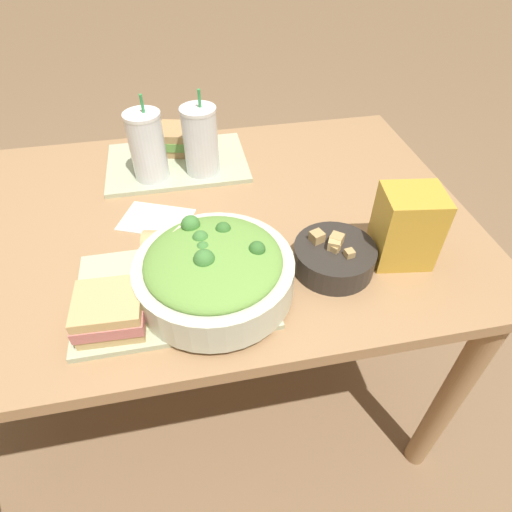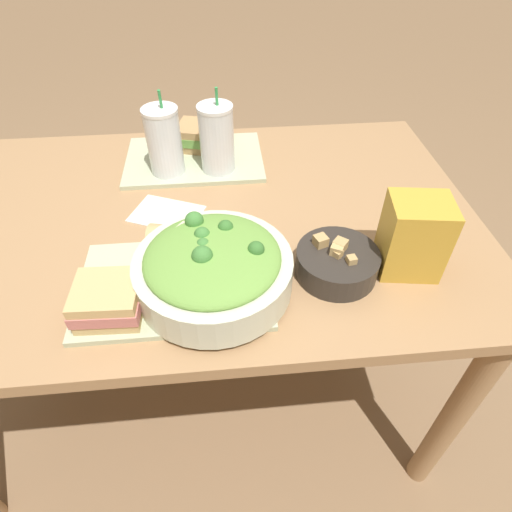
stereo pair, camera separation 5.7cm
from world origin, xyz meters
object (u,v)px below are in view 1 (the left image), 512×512
object	(u,v)px
baguette_near	(174,245)
sandwich_far	(179,139)
soup_bowl	(334,256)
baguette_far	(192,133)
drink_cup_dark	(148,148)
chip_bag	(406,227)
napkin_folded	(156,220)
drink_cup_red	(201,143)
salad_bowl	(214,270)
sandwich_near	(110,311)

from	to	relation	value
baguette_near	sandwich_far	distance (m)	0.44
sandwich_far	soup_bowl	bearing A→B (deg)	-47.79
baguette_far	drink_cup_dark	bearing A→B (deg)	147.81
baguette_far	chip_bag	world-z (taller)	chip_bag
baguette_far	napkin_folded	world-z (taller)	baguette_far
drink_cup_red	chip_bag	size ratio (longest dim) A/B	1.36
salad_bowl	sandwich_near	world-z (taller)	salad_bowl
sandwich_far	chip_bag	bearing A→B (deg)	-36.43
salad_bowl	soup_bowl	xyz separation A→B (m)	(0.24, 0.02, -0.03)
chip_bag	napkin_folded	bearing A→B (deg)	164.19
napkin_folded	chip_bag	bearing A→B (deg)	-24.09
sandwich_near	baguette_near	bearing A→B (deg)	54.81
drink_cup_red	sandwich_far	bearing A→B (deg)	112.61
sandwich_near	soup_bowl	bearing A→B (deg)	11.63
drink_cup_red	napkin_folded	distance (m)	0.23
napkin_folded	baguette_near	bearing A→B (deg)	-75.30
sandwich_near	baguette_far	size ratio (longest dim) A/B	1.02
salad_bowl	chip_bag	xyz separation A→B (m)	(0.39, 0.03, 0.02)
soup_bowl	baguette_near	xyz separation A→B (m)	(-0.31, 0.08, 0.01)
soup_bowl	sandwich_near	size ratio (longest dim) A/B	1.34
drink_cup_dark	chip_bag	bearing A→B (deg)	-38.25
baguette_near	sandwich_far	xyz separation A→B (m)	(0.04, 0.44, 0.00)
soup_bowl	drink_cup_red	bearing A→B (deg)	119.19
sandwich_far	salad_bowl	bearing A→B (deg)	-72.28
sandwich_far	baguette_far	bearing A→B (deg)	53.14
soup_bowl	napkin_folded	bearing A→B (deg)	147.17
soup_bowl	chip_bag	world-z (taller)	chip_bag
soup_bowl	drink_cup_red	distance (m)	0.46
soup_bowl	drink_cup_red	world-z (taller)	drink_cup_red
baguette_near	chip_bag	xyz separation A→B (m)	(0.46, -0.08, 0.04)
sandwich_far	baguette_near	bearing A→B (deg)	-80.62
baguette_near	napkin_folded	world-z (taller)	baguette_near
napkin_folded	drink_cup_red	bearing A→B (deg)	53.00
baguette_far	napkin_folded	bearing A→B (deg)	165.49
soup_bowl	napkin_folded	size ratio (longest dim) A/B	0.87
sandwich_near	baguette_near	distance (m)	0.19
baguette_near	drink_cup_dark	size ratio (longest dim) A/B	0.59
sandwich_near	baguette_near	size ratio (longest dim) A/B	0.96
soup_bowl	sandwich_far	world-z (taller)	same
salad_bowl	sandwich_far	world-z (taller)	salad_bowl
soup_bowl	drink_cup_red	xyz separation A→B (m)	(-0.22, 0.40, 0.06)
drink_cup_dark	chip_bag	world-z (taller)	drink_cup_dark
drink_cup_red	chip_bag	world-z (taller)	drink_cup_red
salad_bowl	baguette_far	world-z (taller)	salad_bowl
baguette_near	drink_cup_red	size ratio (longest dim) A/B	0.59
baguette_far	chip_bag	xyz separation A→B (m)	(0.38, -0.55, 0.04)
sandwich_far	drink_cup_dark	size ratio (longest dim) A/B	0.63
drink_cup_dark	napkin_folded	distance (m)	0.19
sandwich_far	napkin_folded	size ratio (longest dim) A/B	0.72
salad_bowl	sandwich_near	xyz separation A→B (m)	(-0.19, -0.05, -0.02)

